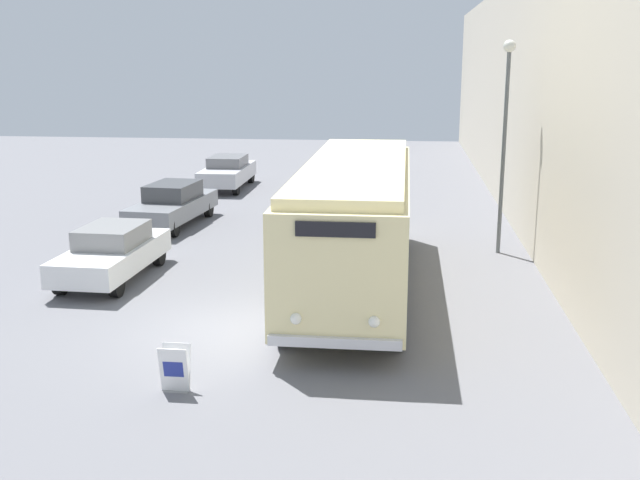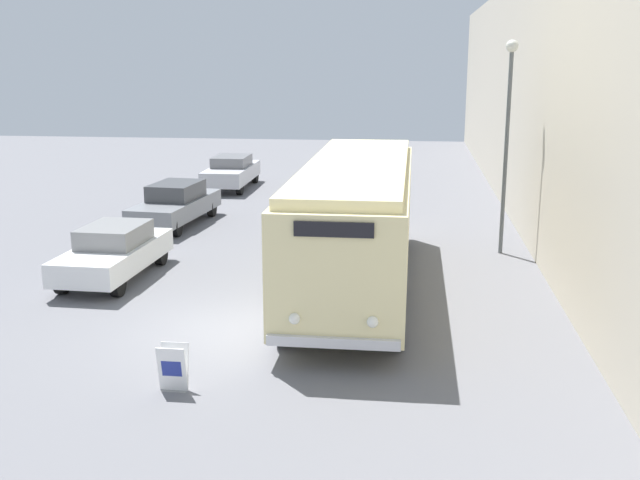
{
  "view_description": "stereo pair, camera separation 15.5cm",
  "coord_description": "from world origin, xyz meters",
  "px_view_note": "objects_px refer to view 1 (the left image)",
  "views": [
    {
      "loc": [
        3.7,
        -14.99,
        5.74
      ],
      "look_at": [
        1.87,
        0.89,
        1.89
      ],
      "focal_mm": 42.0,
      "sensor_mm": 36.0,
      "label": 1
    },
    {
      "loc": [
        3.85,
        -14.97,
        5.74
      ],
      "look_at": [
        1.87,
        0.89,
        1.89
      ],
      "focal_mm": 42.0,
      "sensor_mm": 36.0,
      "label": 2
    }
  ],
  "objects_px": {
    "parked_car_mid": "(173,204)",
    "streetlamp": "(506,117)",
    "vintage_bus": "(356,217)",
    "sign_board": "(175,369)",
    "parked_car_near": "(112,252)",
    "parked_car_far": "(228,172)"
  },
  "relations": [
    {
      "from": "vintage_bus",
      "to": "sign_board",
      "type": "bearing_deg",
      "value": -112.21
    },
    {
      "from": "sign_board",
      "to": "streetlamp",
      "type": "xyz_separation_m",
      "value": [
        6.85,
        10.7,
        3.69
      ]
    },
    {
      "from": "parked_car_mid",
      "to": "parked_car_far",
      "type": "distance_m",
      "value": 7.94
    },
    {
      "from": "parked_car_mid",
      "to": "vintage_bus",
      "type": "bearing_deg",
      "value": -38.72
    },
    {
      "from": "vintage_bus",
      "to": "parked_car_far",
      "type": "bearing_deg",
      "value": 115.17
    },
    {
      "from": "vintage_bus",
      "to": "parked_car_far",
      "type": "height_order",
      "value": "vintage_bus"
    },
    {
      "from": "parked_car_far",
      "to": "streetlamp",
      "type": "bearing_deg",
      "value": -44.59
    },
    {
      "from": "vintage_bus",
      "to": "sign_board",
      "type": "height_order",
      "value": "vintage_bus"
    },
    {
      "from": "parked_car_mid",
      "to": "streetlamp",
      "type": "bearing_deg",
      "value": -8.52
    },
    {
      "from": "vintage_bus",
      "to": "parked_car_near",
      "type": "relative_size",
      "value": 2.54
    },
    {
      "from": "sign_board",
      "to": "parked_car_near",
      "type": "relative_size",
      "value": 0.19
    },
    {
      "from": "parked_car_near",
      "to": "sign_board",
      "type": "bearing_deg",
      "value": -58.68
    },
    {
      "from": "sign_board",
      "to": "parked_car_mid",
      "type": "bearing_deg",
      "value": 107.5
    },
    {
      "from": "streetlamp",
      "to": "vintage_bus",
      "type": "bearing_deg",
      "value": -135.86
    },
    {
      "from": "streetlamp",
      "to": "parked_car_mid",
      "type": "bearing_deg",
      "value": 166.47
    },
    {
      "from": "streetlamp",
      "to": "parked_car_far",
      "type": "distance_m",
      "value": 15.61
    },
    {
      "from": "vintage_bus",
      "to": "parked_car_near",
      "type": "bearing_deg",
      "value": -179.57
    },
    {
      "from": "parked_car_mid",
      "to": "parked_car_far",
      "type": "bearing_deg",
      "value": 94.32
    },
    {
      "from": "parked_car_far",
      "to": "parked_car_near",
      "type": "bearing_deg",
      "value": -89.23
    },
    {
      "from": "parked_car_mid",
      "to": "parked_car_near",
      "type": "bearing_deg",
      "value": -81.28
    },
    {
      "from": "sign_board",
      "to": "parked_car_mid",
      "type": "relative_size",
      "value": 0.17
    },
    {
      "from": "parked_car_mid",
      "to": "sign_board",
      "type": "bearing_deg",
      "value": -67.48
    }
  ]
}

